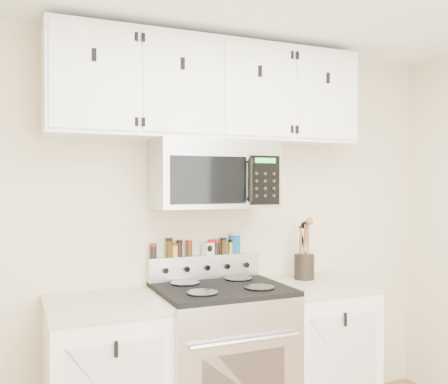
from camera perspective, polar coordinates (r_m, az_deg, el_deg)
name	(u,v)px	position (r m, az deg, el deg)	size (l,w,h in m)	color
back_wall	(203,232)	(3.31, -2.45, -4.56)	(3.50, 0.01, 2.50)	beige
range	(221,362)	(3.19, -0.32, -18.87)	(0.76, 0.65, 1.10)	#B7B7BA
base_cabinet_left	(105,383)	(3.04, -13.41, -20.45)	(0.64, 0.62, 0.92)	white
base_cabinet_right	(316,350)	(3.53, 10.43, -17.36)	(0.64, 0.62, 0.92)	white
microwave	(213,174)	(3.12, -1.21, 2.08)	(0.76, 0.44, 0.42)	#9E9EA3
upper_cabinets	(212,91)	(3.19, -1.40, 11.45)	(2.00, 0.35, 0.62)	white
utensil_crock	(304,264)	(3.46, 9.15, -8.18)	(0.14, 0.14, 0.40)	black
kitchen_timer	(208,249)	(3.30, -1.85, -6.51)	(0.07, 0.06, 0.08)	silver
salt_canister	(235,243)	(3.37, 1.28, -5.89)	(0.07, 0.07, 0.13)	#165197
spice_jar_0	(153,251)	(3.18, -8.09, -6.67)	(0.05, 0.05, 0.09)	black
spice_jar_1	(169,248)	(3.21, -6.27, -6.33)	(0.04, 0.04, 0.12)	#3C290E
spice_jar_2	(175,250)	(3.22, -5.65, -6.59)	(0.04, 0.04, 0.09)	gold
spice_jar_3	(180,248)	(3.23, -5.10, -6.42)	(0.04, 0.04, 0.11)	black
spice_jar_4	(189,248)	(3.25, -3.99, -6.41)	(0.04, 0.04, 0.10)	#442810
spice_jar_5	(211,247)	(3.31, -1.46, -6.31)	(0.04, 0.04, 0.10)	#C49017
spice_jar_6	(216,247)	(3.32, -0.89, -6.30)	(0.05, 0.05, 0.10)	black
spice_jar_7	(223,246)	(3.34, -0.06, -6.16)	(0.04, 0.04, 0.11)	#39250D
spice_jar_8	(232,246)	(3.36, 0.87, -6.24)	(0.04, 0.04, 0.09)	yellow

